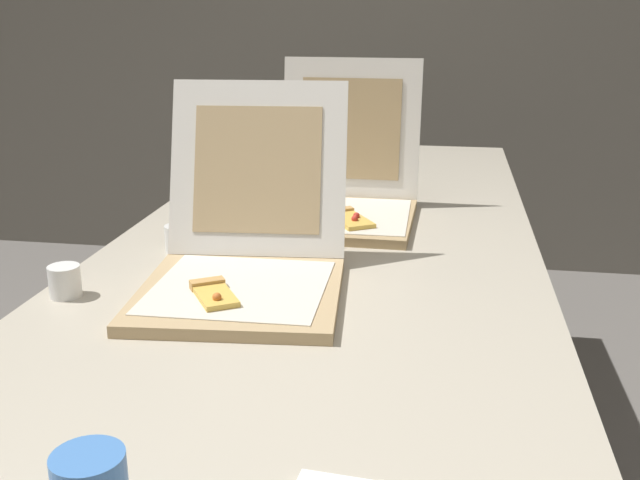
{
  "coord_description": "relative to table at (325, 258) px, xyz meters",
  "views": [
    {
      "loc": [
        0.26,
        -0.92,
        1.28
      ],
      "look_at": [
        0.02,
        0.5,
        0.82
      ],
      "focal_mm": 41.85,
      "sensor_mm": 36.0,
      "label": 1
    }
  ],
  "objects": [
    {
      "name": "cup_white_near_left",
      "position": [
        -0.42,
        -0.42,
        0.07
      ],
      "size": [
        0.06,
        0.06,
        0.06
      ],
      "primitive_type": "cylinder",
      "color": "white",
      "rests_on": "table"
    },
    {
      "name": "cup_white_far",
      "position": [
        -0.26,
        0.39,
        0.07
      ],
      "size": [
        0.06,
        0.06,
        0.06
      ],
      "primitive_type": "cylinder",
      "color": "white",
      "rests_on": "table"
    },
    {
      "name": "table",
      "position": [
        0.0,
        0.0,
        0.0
      ],
      "size": [
        0.96,
        2.49,
        0.76
      ],
      "color": "#BCB29E",
      "rests_on": "ground"
    },
    {
      "name": "cup_white_mid",
      "position": [
        -0.3,
        0.02,
        0.07
      ],
      "size": [
        0.06,
        0.06,
        0.06
      ],
      "primitive_type": "cylinder",
      "color": "white",
      "rests_on": "table"
    },
    {
      "name": "pizza_box_front",
      "position": [
        -0.1,
        -0.33,
        0.1
      ],
      "size": [
        0.41,
        0.52,
        0.37
      ],
      "rotation": [
        0.0,
        0.0,
        0.09
      ],
      "color": "tan",
      "rests_on": "table"
    },
    {
      "name": "pizza_box_middle",
      "position": [
        0.01,
        0.19,
        0.1
      ],
      "size": [
        0.37,
        0.43,
        0.38
      ],
      "rotation": [
        0.0,
        0.0,
        -0.02
      ],
      "color": "tan",
      "rests_on": "table"
    },
    {
      "name": "cup_white_near_center",
      "position": [
        -0.3,
        -0.13,
        0.07
      ],
      "size": [
        0.06,
        0.06,
        0.06
      ],
      "primitive_type": "cylinder",
      "color": "white",
      "rests_on": "table"
    }
  ]
}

